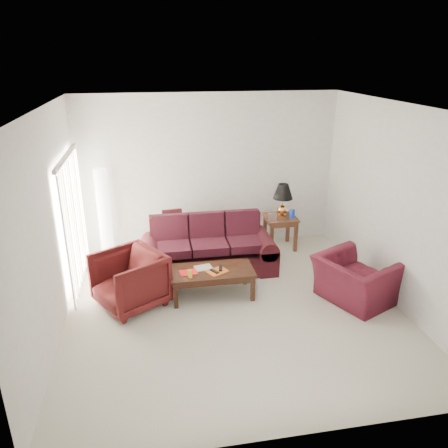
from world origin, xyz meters
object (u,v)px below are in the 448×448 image
Objects in this scene: sofa at (208,246)px; floor_lamp at (104,214)px; armchair_right at (355,280)px; end_table at (280,232)px; armchair_left at (130,280)px; coffee_table at (212,283)px.

floor_lamp is at bearing 152.64° from sofa.
floor_lamp is 4.58m from armchair_right.
floor_lamp reaches higher than end_table.
armchair_right is (2.10, -1.40, -0.12)m from sofa.
sofa reaches higher than armchair_left.
floor_lamp reaches higher than armchair_left.
sofa is 1.64m from armchair_left.
armchair_left is 0.86× the size of armchair_right.
end_table is at bearing 89.15° from armchair_left.
coffee_table is at bearing -134.80° from end_table.
coffee_table is at bearing 61.80° from armchair_left.
armchair_left is at bearing -75.80° from floor_lamp.
armchair_left reaches higher than armchair_right.
sofa is 2.07m from floor_lamp.
sofa is 1.34× the size of floor_lamp.
armchair_right is (0.55, -2.17, 0.03)m from end_table.
armchair_left is at bearing 57.36° from armchair_right.
sofa reaches higher than coffee_table.
end_table is 0.50× the size of coffee_table.
sofa is at bearing 93.49° from coffee_table.
sofa is 0.90m from coffee_table.
sofa reaches higher than end_table.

